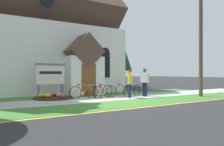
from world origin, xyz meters
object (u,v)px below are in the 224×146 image
bicycle_red (132,90)px  roadside_conifer (115,45)px  church_sign (51,75)px  bicycle_silver (105,91)px  utility_pole (200,15)px  bicycle_orange (84,92)px  cyclist_in_orange_jersey (130,82)px  bicycle_blue (114,90)px  cyclist_in_red_jersey (145,80)px

bicycle_red → roadside_conifer: 10.81m
church_sign → bicycle_red: bearing=-19.0°
bicycle_silver → utility_pole: size_ratio=0.19×
bicycle_silver → bicycle_red: bearing=-1.7°
bicycle_orange → cyclist_in_orange_jersey: 2.78m
bicycle_orange → roadside_conifer: (7.58, 8.59, 4.26)m
utility_pole → roadside_conifer: (0.85, 11.43, -0.51)m
church_sign → bicycle_silver: (2.80, -1.60, -0.97)m
church_sign → utility_pole: size_ratio=0.22×
church_sign → bicycle_red: 5.18m
bicycle_orange → bicycle_blue: bicycle_orange is taller
bicycle_red → cyclist_in_orange_jersey: 1.25m
bicycle_red → cyclist_in_red_jersey: size_ratio=0.95×
cyclist_in_orange_jersey → church_sign: bearing=148.8°
church_sign → bicycle_orange: (1.57, -1.30, -0.96)m
church_sign → bicycle_orange: 2.25m
cyclist_in_red_jersey → roadside_conifer: size_ratio=0.24×
bicycle_silver → cyclist_in_orange_jersey: bearing=-34.4°
bicycle_red → utility_pole: utility_pole is taller
bicycle_silver → cyclist_in_orange_jersey: 1.61m
cyclist_in_red_jersey → cyclist_in_orange_jersey: (-1.28, -0.12, -0.10)m
bicycle_blue → cyclist_in_orange_jersey: bearing=-77.0°
bicycle_blue → cyclist_in_orange_jersey: cyclist_in_orange_jersey is taller
bicycle_orange → roadside_conifer: 12.22m
cyclist_in_red_jersey → church_sign: bearing=156.4°
bicycle_red → roadside_conifer: roadside_conifer is taller
cyclist_in_red_jersey → utility_pole: utility_pole is taller
roadside_conifer → bicycle_red: bearing=-115.9°
bicycle_red → bicycle_silver: bearing=178.3°
bicycle_blue → bicycle_silver: bicycle_silver is taller
roadside_conifer → bicycle_orange: bearing=-131.4°
church_sign → utility_pole: bearing=-26.5°
utility_pole → cyclist_in_orange_jersey: bearing=158.2°
bicycle_blue → cyclist_in_red_jersey: cyclist_in_red_jersey is taller
cyclist_in_orange_jersey → utility_pole: utility_pole is taller
utility_pole → bicycle_silver: bearing=155.1°
church_sign → cyclist_in_red_jersey: size_ratio=1.15×
roadside_conifer → utility_pole: bearing=-94.2°
bicycle_orange → roadside_conifer: size_ratio=0.24×
bicycle_orange → utility_pole: size_ratio=0.20×
cyclist_in_red_jersey → roadside_conifer: (3.84, 9.61, 3.58)m
bicycle_blue → cyclist_in_red_jersey: size_ratio=1.01×
bicycle_red → cyclist_in_orange_jersey: bearing=-134.6°
cyclist_in_red_jersey → utility_pole: 5.39m
utility_pole → church_sign: bearing=153.5°
bicycle_red → bicycle_blue: size_ratio=0.94×
bicycle_blue → utility_pole: utility_pole is taller
bicycle_orange → bicycle_blue: (2.18, 0.11, -0.00)m
bicycle_silver → cyclist_in_orange_jersey: cyclist_in_orange_jersey is taller
church_sign → bicycle_orange: bearing=-39.6°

